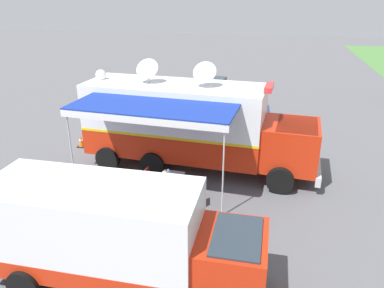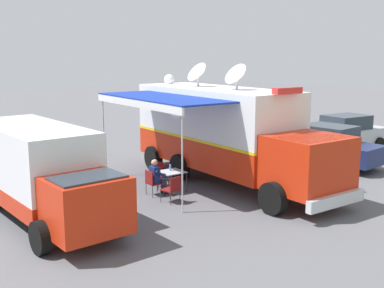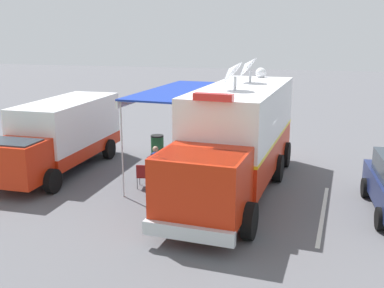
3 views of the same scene
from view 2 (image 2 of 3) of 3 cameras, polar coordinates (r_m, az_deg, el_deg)
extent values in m
plane|color=#5B5B60|center=(18.81, 2.65, -4.02)|extent=(100.00, 100.00, 0.00)
cube|color=silver|center=(19.38, 13.49, -3.86)|extent=(0.50, 4.79, 0.01)
cube|color=red|center=(18.55, 2.68, -0.59)|extent=(3.07, 7.38, 1.10)
cube|color=white|center=(18.33, 2.71, 3.71)|extent=(3.07, 7.38, 1.70)
cube|color=yellow|center=(18.45, 2.69, 1.09)|extent=(3.09, 7.40, 0.10)
cube|color=red|center=(15.18, 13.54, -2.25)|extent=(2.46, 2.28, 1.70)
cube|color=#28333D|center=(14.95, 14.20, -0.51)|extent=(2.26, 1.64, 0.70)
cube|color=silver|center=(14.71, 16.71, -6.44)|extent=(2.38, 0.39, 0.36)
cylinder|color=black|center=(16.46, 15.76, -4.76)|extent=(0.38, 1.02, 1.00)
cylinder|color=black|center=(14.66, 9.54, -6.39)|extent=(0.38, 1.02, 1.00)
cylinder|color=black|center=(19.87, 4.55, -1.77)|extent=(0.38, 1.02, 1.00)
cylinder|color=black|center=(18.40, -1.45, -2.74)|extent=(0.38, 1.02, 1.00)
cylinder|color=black|center=(21.39, 1.16, -0.85)|extent=(0.38, 1.02, 1.00)
cylinder|color=black|center=(20.04, -4.61, -1.66)|extent=(0.38, 1.02, 1.00)
cube|color=white|center=(18.24, 2.74, 6.52)|extent=(3.07, 7.38, 0.10)
cube|color=red|center=(15.49, 11.24, 6.23)|extent=(1.12, 0.37, 0.20)
cylinder|color=silver|center=(19.09, 0.73, 7.54)|extent=(0.10, 0.10, 0.45)
cone|color=silver|center=(18.98, 0.37, 8.74)|extent=(0.79, 0.95, 0.81)
cylinder|color=silver|center=(17.25, 5.34, 7.16)|extent=(0.10, 0.10, 0.45)
cone|color=silver|center=(17.14, 4.98, 8.50)|extent=(0.79, 0.95, 0.81)
sphere|color=white|center=(20.84, -2.72, 7.66)|extent=(0.44, 0.44, 0.44)
cube|color=#193399|center=(16.92, -3.58, 5.51)|extent=(2.65, 5.92, 0.06)
cube|color=white|center=(16.40, -6.74, 4.80)|extent=(0.54, 5.75, 0.24)
cylinder|color=silver|center=(14.36, -1.16, -1.96)|extent=(0.05, 0.05, 3.25)
cylinder|color=silver|center=(19.05, -10.42, 1.00)|extent=(0.05, 0.05, 3.25)
cube|color=silver|center=(16.78, -2.41, -3.31)|extent=(0.86, 0.86, 0.03)
cylinder|color=#333338|center=(16.77, -0.65, -4.60)|extent=(0.03, 0.03, 0.70)
cylinder|color=#333338|center=(16.38, -2.78, -4.98)|extent=(0.03, 0.03, 0.70)
cylinder|color=#333338|center=(17.37, -2.04, -4.07)|extent=(0.03, 0.03, 0.70)
cylinder|color=#333338|center=(16.99, -4.13, -4.43)|extent=(0.03, 0.03, 0.70)
cylinder|color=#4C99D8|center=(16.86, -2.61, -2.84)|extent=(0.07, 0.07, 0.20)
cylinder|color=white|center=(16.83, -2.61, -2.47)|extent=(0.04, 0.04, 0.02)
cube|color=maroon|center=(16.49, -4.44, -4.64)|extent=(0.52, 0.52, 0.04)
cube|color=maroon|center=(16.32, -5.11, -3.98)|extent=(0.08, 0.48, 0.44)
cylinder|color=#333338|center=(16.84, -4.17, -5.06)|extent=(0.02, 0.02, 0.42)
cylinder|color=#333338|center=(16.48, -3.37, -5.40)|extent=(0.02, 0.02, 0.42)
cylinder|color=#333338|center=(16.62, -5.47, -5.29)|extent=(0.02, 0.02, 0.42)
cylinder|color=#333338|center=(16.26, -4.69, -5.64)|extent=(0.02, 0.02, 0.42)
cube|color=maroon|center=(17.47, -3.76, -3.76)|extent=(0.52, 0.52, 0.04)
cube|color=maroon|center=(17.60, -4.14, -2.89)|extent=(0.48, 0.08, 0.44)
cylinder|color=#333338|center=(17.45, -2.75, -4.48)|extent=(0.02, 0.02, 0.42)
cylinder|color=#333338|center=(17.23, -3.99, -4.69)|extent=(0.02, 0.02, 0.42)
cylinder|color=#333338|center=(17.82, -3.52, -4.17)|extent=(0.02, 0.02, 0.42)
cylinder|color=#333338|center=(17.60, -4.74, -4.38)|extent=(0.02, 0.02, 0.42)
cube|color=maroon|center=(15.68, -2.59, -5.43)|extent=(0.55, 0.55, 0.04)
cube|color=maroon|center=(15.47, -2.00, -4.76)|extent=(0.48, 0.12, 0.44)
cylinder|color=#333338|center=(15.73, -3.72, -6.19)|extent=(0.02, 0.02, 0.42)
cylinder|color=#333338|center=(16.03, -2.62, -5.85)|extent=(0.02, 0.02, 0.42)
cylinder|color=#333338|center=(15.44, -2.54, -6.50)|extent=(0.02, 0.02, 0.42)
cylinder|color=#333338|center=(15.75, -1.44, -6.15)|extent=(0.02, 0.02, 0.42)
cube|color=navy|center=(16.41, -4.45, -3.63)|extent=(0.27, 0.38, 0.56)
sphere|color=tan|center=(16.32, -4.47, -2.20)|extent=(0.22, 0.22, 0.22)
cylinder|color=navy|center=(16.66, -4.50, -3.28)|extent=(0.43, 0.12, 0.34)
cylinder|color=navy|center=(16.27, -3.67, -3.60)|extent=(0.43, 0.12, 0.34)
cylinder|color=#2D334C|center=(16.66, -4.08, -4.41)|extent=(0.39, 0.16, 0.13)
cylinder|color=#2D334C|center=(16.81, -3.54, -5.08)|extent=(0.11, 0.11, 0.42)
cube|color=black|center=(16.89, -3.36, -5.62)|extent=(0.25, 0.12, 0.07)
cylinder|color=#2D334C|center=(16.49, -3.72, -4.56)|extent=(0.39, 0.16, 0.13)
cylinder|color=#2D334C|center=(16.65, -3.18, -5.23)|extent=(0.11, 0.11, 0.42)
cube|color=black|center=(16.72, -3.00, -5.78)|extent=(0.25, 0.12, 0.07)
cylinder|color=#235B33|center=(18.58, -12.56, -3.10)|extent=(0.56, 0.56, 0.85)
cylinder|color=black|center=(18.48, -12.62, -1.73)|extent=(0.57, 0.57, 0.06)
cube|color=black|center=(23.08, -3.72, -1.24)|extent=(0.36, 0.36, 0.03)
cone|color=orange|center=(23.02, -3.73, -0.53)|extent=(0.26, 0.26, 0.55)
cylinder|color=white|center=(23.02, -3.73, -0.47)|extent=(0.17, 0.17, 0.06)
cube|color=white|center=(15.01, -18.39, -2.06)|extent=(2.16, 5.22, 2.20)
cube|color=red|center=(15.21, -18.20, -5.18)|extent=(2.18, 5.24, 0.50)
cube|color=red|center=(12.11, -12.41, -7.10)|extent=(1.91, 1.62, 1.40)
cube|color=#28333D|center=(11.89, -12.27, -5.16)|extent=(1.69, 1.12, 0.60)
cylinder|color=black|center=(13.13, -8.96, -8.78)|extent=(0.27, 0.84, 0.84)
cylinder|color=black|center=(12.29, -17.58, -10.55)|extent=(0.27, 0.84, 0.84)
cylinder|color=black|center=(16.95, -16.58, -4.64)|extent=(0.27, 0.84, 0.84)
cube|color=navy|center=(21.41, 16.13, -0.71)|extent=(1.99, 4.28, 0.76)
cube|color=#28333D|center=(21.36, 15.89, 1.24)|extent=(1.69, 2.17, 0.68)
cylinder|color=black|center=(21.63, 20.27, -1.87)|extent=(0.25, 0.65, 0.64)
cylinder|color=black|center=(20.08, 17.89, -2.65)|extent=(0.25, 0.65, 0.64)
cylinder|color=black|center=(22.90, 14.50, -0.88)|extent=(0.25, 0.65, 0.64)
cylinder|color=black|center=(21.44, 11.86, -1.54)|extent=(0.25, 0.65, 0.64)
cube|color=#B2B5BA|center=(25.40, 17.95, 0.92)|extent=(4.41, 2.36, 0.76)
cube|color=#28333D|center=(25.18, 17.82, 2.51)|extent=(2.30, 1.87, 0.68)
cylinder|color=black|center=(27.02, 18.24, 0.65)|extent=(0.66, 0.31, 0.64)
cylinder|color=black|center=(25.92, 21.28, 0.05)|extent=(0.66, 0.31, 0.64)
cylinder|color=black|center=(25.09, 14.41, 0.11)|extent=(0.66, 0.31, 0.64)
cylinder|color=black|center=(23.91, 17.52, -0.56)|extent=(0.66, 0.31, 0.64)
camera|label=1|loc=(10.21, -52.82, 19.22)|focal=35.10mm
camera|label=3|loc=(14.68, 59.71, 7.83)|focal=42.34mm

